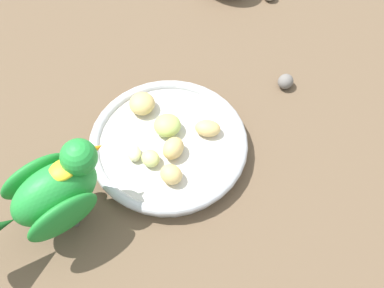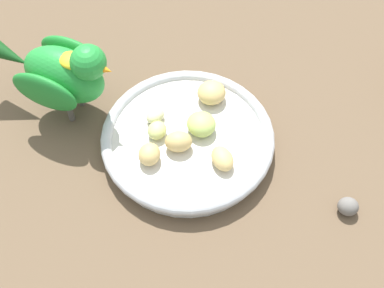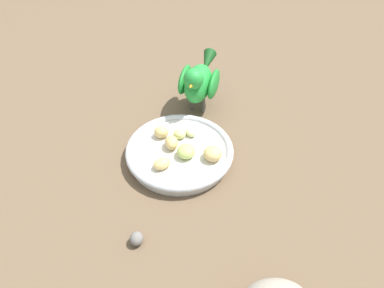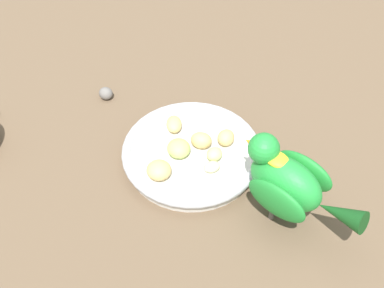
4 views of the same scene
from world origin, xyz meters
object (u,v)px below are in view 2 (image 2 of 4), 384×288
feeding_bowl (188,140)px  apple_piece_6 (212,93)px  apple_piece_5 (222,159)px  apple_piece_4 (157,130)px  apple_piece_1 (155,116)px  apple_piece_0 (179,141)px  parrot (61,71)px  apple_piece_2 (204,123)px  apple_piece_3 (149,154)px  pebble_1 (348,206)px

feeding_bowl → apple_piece_6: 0.07m
apple_piece_5 → apple_piece_4: bearing=-154.0°
apple_piece_1 → apple_piece_0: bearing=-1.1°
apple_piece_5 → parrot: 0.22m
apple_piece_5 → apple_piece_0: bearing=-149.8°
apple_piece_2 → apple_piece_5: apple_piece_2 is taller
apple_piece_3 → pebble_1: size_ratio=1.22×
apple_piece_2 → apple_piece_1: bearing=-139.2°
apple_piece_0 → pebble_1: size_ratio=1.35×
apple_piece_0 → apple_piece_3: apple_piece_0 is taller
feeding_bowl → apple_piece_0: apple_piece_0 is taller
apple_piece_4 → apple_piece_1: bearing=151.5°
apple_piece_0 → apple_piece_3: size_ratio=1.11×
apple_piece_1 → apple_piece_3: size_ratio=0.83×
apple_piece_1 → apple_piece_5: (0.10, 0.03, 0.00)m
apple_piece_6 → pebble_1: (0.21, 0.04, -0.02)m
apple_piece_2 → apple_piece_4: bearing=-116.7°
pebble_1 → apple_piece_5: bearing=-146.5°
parrot → pebble_1: (0.32, 0.18, -0.06)m
apple_piece_3 → apple_piece_5: 0.09m
apple_piece_0 → apple_piece_3: 0.04m
apple_piece_6 → pebble_1: 0.22m
apple_piece_0 → apple_piece_4: 0.03m
apple_piece_6 → pebble_1: size_ratio=1.49×
apple_piece_5 → apple_piece_6: 0.10m
apple_piece_3 → apple_piece_4: size_ratio=1.16×
feeding_bowl → apple_piece_4: 0.04m
apple_piece_1 → pebble_1: (0.23, 0.11, -0.02)m
pebble_1 → apple_piece_3: bearing=-140.4°
apple_piece_4 → apple_piece_6: size_ratio=0.70×
apple_piece_3 → apple_piece_4: (-0.02, 0.03, -0.00)m
apple_piece_4 → parrot: parrot is taller
feeding_bowl → apple_piece_0: bearing=-72.5°
feeding_bowl → apple_piece_5: (0.05, 0.01, 0.02)m
apple_piece_1 → apple_piece_4: (0.02, -0.01, 0.00)m
apple_piece_4 → feeding_bowl: bearing=47.8°
apple_piece_1 → apple_piece_5: bearing=15.3°
apple_piece_3 → apple_piece_6: apple_piece_6 is taller
apple_piece_1 → apple_piece_6: bearing=79.0°
parrot → feeding_bowl: bearing=1.4°
parrot → pebble_1: size_ratio=6.98×
apple_piece_0 → apple_piece_6: size_ratio=0.90×
apple_piece_0 → apple_piece_5: (0.05, 0.03, -0.00)m
feeding_bowl → apple_piece_6: (-0.03, 0.06, 0.02)m
apple_piece_3 → apple_piece_5: size_ratio=0.85×
apple_piece_2 → apple_piece_0: bearing=-83.5°
feeding_bowl → apple_piece_1: size_ratio=8.67×
feeding_bowl → apple_piece_6: apple_piece_6 is taller
apple_piece_2 → parrot: (-0.14, -0.11, 0.04)m
apple_piece_3 → apple_piece_5: apple_piece_3 is taller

